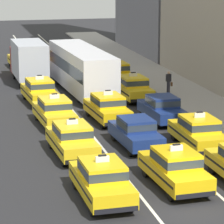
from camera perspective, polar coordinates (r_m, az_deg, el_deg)
The scene contains 19 objects.
ground_plane at distance 25.39m, azimuth 7.28°, elevation -8.68°, with size 160.00×160.00×0.00m, color #232326.
lane_stripe_left_center at distance 43.51m, azimuth -4.14°, elevation 0.89°, with size 0.14×80.00×0.01m, color silver.
lane_stripe_center_right at distance 44.14m, azimuth -0.04°, elevation 1.11°, with size 0.14×80.00×0.01m, color silver.
sidewalk_curb at distance 41.23m, azimuth 9.21°, elevation 0.13°, with size 4.00×90.00×0.15m, color #9E9993.
taxi_left_nearest at distance 25.82m, azimuth -0.92°, elevation -6.09°, with size 1.92×4.60×1.96m.
taxi_left_second at distance 31.52m, azimuth -3.61°, elevation -2.43°, with size 2.03×4.64×1.96m.
taxi_left_third at distance 37.32m, azimuth -5.20°, elevation 0.09°, with size 2.09×4.66×1.96m.
taxi_left_fourth at distance 43.24m, azimuth -6.54°, elevation 1.94°, with size 2.12×4.67×1.96m.
box_truck_left_fifth at distance 50.72m, azimuth -7.55°, elevation 4.68°, with size 2.42×7.01×3.27m.
taxi_left_sixth at distance 57.16m, azimuth -8.16°, elevation 4.75°, with size 2.11×4.67×1.96m.
taxi_center_nearest at distance 27.39m, azimuth 5.69°, elevation -4.98°, with size 2.03×4.64×1.96m.
sedan_center_second at distance 32.92m, azimuth 2.15°, elevation -1.77°, with size 1.98×4.39×1.58m.
taxi_center_third at distance 38.10m, azimuth -0.41°, elevation 0.43°, with size 2.09×4.66×1.96m.
bus_center_fourth at distance 46.45m, azimuth -2.77°, elevation 4.01°, with size 3.08×11.32×3.22m.
taxi_right_second at distance 33.08m, azimuth 7.77°, elevation -1.75°, with size 1.83×4.57×1.96m.
sedan_right_third at distance 38.19m, azimuth 4.53°, elevation 0.37°, with size 1.90×4.36×1.58m.
taxi_right_fourth at distance 44.07m, azimuth 1.87°, elevation 2.24°, with size 1.99×4.63×1.96m.
taxi_right_fifth at distance 49.91m, azimuth 0.37°, elevation 3.60°, with size 1.90×4.59×1.96m.
pedestrian_near_crosswalk at distance 45.69m, azimuth 5.12°, elevation 2.69°, with size 0.47×0.24×1.59m.
Camera 1 is at (-8.64, -21.85, 9.61)m, focal length 101.63 mm.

